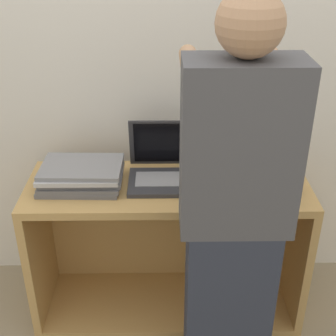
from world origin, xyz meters
TOP-DOWN VIEW (x-y plane):
  - wall_back at (0.00, 0.56)m, footprint 8.00×0.05m
  - cart at (0.00, 0.29)m, footprint 1.28×0.46m
  - laptop_open at (0.00, 0.28)m, footprint 0.35×0.29m
  - laptop_stack_left at (-0.38, 0.23)m, footprint 0.37×0.26m
  - laptop_stack_right at (0.38, 0.23)m, footprint 0.37×0.26m
  - person at (0.24, -0.17)m, footprint 0.40×0.53m

SIDE VIEW (x-z plane):
  - cart at x=0.00m, z-range 0.00..0.72m
  - laptop_stack_right at x=0.38m, z-range 0.72..0.78m
  - laptop_stack_left at x=-0.38m, z-range 0.72..0.82m
  - laptop_open at x=0.00m, z-range 0.65..0.90m
  - person at x=0.24m, z-range 0.00..1.62m
  - wall_back at x=0.00m, z-range 0.00..2.40m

